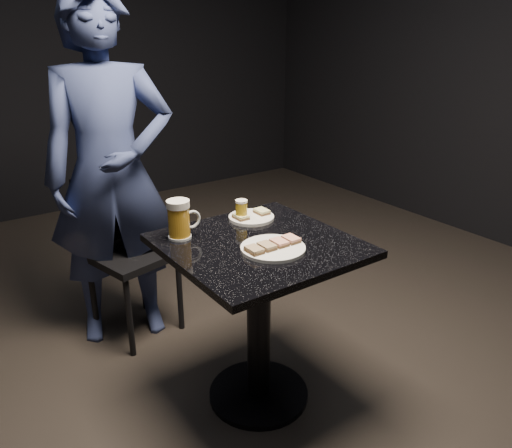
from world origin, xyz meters
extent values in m
plane|color=black|center=(0.00, 0.00, 0.00)|extent=(6.00, 6.00, 0.00)
plane|color=black|center=(0.00, 3.00, 1.50)|extent=(5.00, 0.00, 5.00)
cylinder|color=white|center=(0.00, -0.09, 0.76)|extent=(0.25, 0.25, 0.01)
cylinder|color=white|center=(0.12, 0.23, 0.76)|extent=(0.20, 0.20, 0.01)
imported|color=navy|center=(-0.27, 0.87, 0.87)|extent=(0.72, 0.57, 1.73)
cylinder|color=black|center=(0.00, 0.00, 0.01)|extent=(0.44, 0.44, 0.03)
cylinder|color=black|center=(0.00, 0.00, 0.37)|extent=(0.10, 0.10, 0.69)
cube|color=black|center=(0.00, 0.00, 0.73)|extent=(0.70, 0.70, 0.03)
cylinder|color=silver|center=(-0.23, 0.22, 0.76)|extent=(0.09, 0.09, 0.01)
cylinder|color=gold|center=(-0.23, 0.22, 0.82)|extent=(0.09, 0.09, 0.12)
cylinder|color=white|center=(-0.23, 0.22, 0.89)|extent=(0.09, 0.09, 0.03)
torus|color=silver|center=(-0.19, 0.20, 0.82)|extent=(0.08, 0.01, 0.08)
cylinder|color=white|center=(0.07, 0.23, 0.75)|extent=(0.06, 0.06, 0.01)
cylinder|color=gold|center=(0.07, 0.23, 0.80)|extent=(0.05, 0.05, 0.08)
cylinder|color=white|center=(0.07, 0.23, 0.84)|extent=(0.05, 0.05, 0.01)
cube|color=black|center=(-0.22, 0.80, 0.45)|extent=(0.46, 0.46, 0.04)
cylinder|color=black|center=(-0.34, 0.61, 0.21)|extent=(0.03, 0.03, 0.43)
cylinder|color=black|center=(-0.03, 0.68, 0.21)|extent=(0.03, 0.03, 0.43)
cylinder|color=black|center=(-0.42, 0.92, 0.21)|extent=(0.03, 0.03, 0.43)
cylinder|color=black|center=(-0.11, 0.99, 0.21)|extent=(0.03, 0.03, 0.43)
cube|color=black|center=(-0.27, 0.97, 0.67)|extent=(0.37, 0.12, 0.38)
cube|color=#4C3521|center=(-0.09, -0.09, 0.77)|extent=(0.05, 0.07, 0.01)
cube|color=#8C7251|center=(-0.09, -0.09, 0.78)|extent=(0.05, 0.07, 0.01)
cube|color=#4C3521|center=(-0.03, -0.09, 0.77)|extent=(0.05, 0.07, 0.01)
cube|color=#8C7251|center=(-0.03, -0.09, 0.78)|extent=(0.05, 0.07, 0.01)
cube|color=#4C3521|center=(0.03, -0.09, 0.77)|extent=(0.05, 0.07, 0.01)
cube|color=tan|center=(0.03, -0.09, 0.78)|extent=(0.05, 0.07, 0.01)
cube|color=#4C3521|center=(0.09, -0.09, 0.77)|extent=(0.05, 0.07, 0.01)
cube|color=tan|center=(0.09, -0.09, 0.78)|extent=(0.05, 0.07, 0.01)
cube|color=#4C3521|center=(0.06, 0.23, 0.77)|extent=(0.05, 0.07, 0.01)
cube|color=#D1D184|center=(0.06, 0.23, 0.78)|extent=(0.05, 0.07, 0.01)
cube|color=#4C3521|center=(0.18, 0.23, 0.77)|extent=(0.05, 0.07, 0.01)
cube|color=#D1D184|center=(0.18, 0.23, 0.78)|extent=(0.05, 0.07, 0.01)
camera|label=1|loc=(-1.05, -1.46, 1.54)|focal=35.00mm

